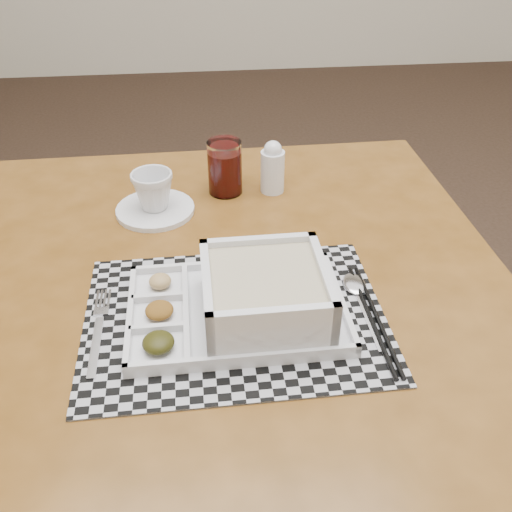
{
  "coord_description": "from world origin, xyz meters",
  "views": [
    {
      "loc": [
        -0.73,
        -1.49,
        1.28
      ],
      "look_at": [
        -0.66,
        -0.79,
        0.78
      ],
      "focal_mm": 40.0,
      "sensor_mm": 36.0,
      "label": 1
    }
  ],
  "objects_px": {
    "juice_glass": "(225,169)",
    "dining_table": "(225,307)",
    "serving_tray": "(255,301)",
    "creamer_bottle": "(273,168)",
    "cup": "(153,191)"
  },
  "relations": [
    {
      "from": "creamer_bottle",
      "to": "cup",
      "type": "bearing_deg",
      "value": -165.66
    },
    {
      "from": "cup",
      "to": "creamer_bottle",
      "type": "xyz_separation_m",
      "value": [
        0.23,
        0.06,
        0.01
      ]
    },
    {
      "from": "serving_tray",
      "to": "creamer_bottle",
      "type": "xyz_separation_m",
      "value": [
        0.07,
        0.39,
        0.01
      ]
    },
    {
      "from": "dining_table",
      "to": "juice_glass",
      "type": "relative_size",
      "value": 8.8
    },
    {
      "from": "serving_tray",
      "to": "creamer_bottle",
      "type": "bearing_deg",
      "value": 78.99
    },
    {
      "from": "cup",
      "to": "creamer_bottle",
      "type": "height_order",
      "value": "creamer_bottle"
    },
    {
      "from": "dining_table",
      "to": "cup",
      "type": "height_order",
      "value": "cup"
    },
    {
      "from": "serving_tray",
      "to": "juice_glass",
      "type": "bearing_deg",
      "value": 92.89
    },
    {
      "from": "serving_tray",
      "to": "cup",
      "type": "distance_m",
      "value": 0.36
    },
    {
      "from": "cup",
      "to": "juice_glass",
      "type": "bearing_deg",
      "value": 30.55
    },
    {
      "from": "dining_table",
      "to": "serving_tray",
      "type": "distance_m",
      "value": 0.17
    },
    {
      "from": "dining_table",
      "to": "serving_tray",
      "type": "relative_size",
      "value": 2.96
    },
    {
      "from": "dining_table",
      "to": "creamer_bottle",
      "type": "distance_m",
      "value": 0.32
    },
    {
      "from": "juice_glass",
      "to": "dining_table",
      "type": "bearing_deg",
      "value": -94.23
    },
    {
      "from": "juice_glass",
      "to": "serving_tray",
      "type": "bearing_deg",
      "value": -87.11
    }
  ]
}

